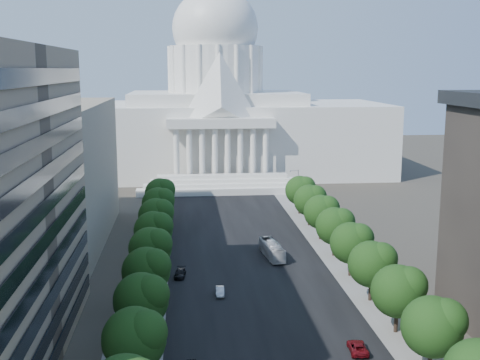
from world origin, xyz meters
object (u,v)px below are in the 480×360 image
object	(u,v)px
car_red	(358,347)
city_bus	(272,250)
car_silver	(220,291)
car_dark_b	(180,273)

from	to	relation	value
car_red	city_bus	xyz separation A→B (m)	(-5.35, 41.62, 0.90)
car_silver	city_bus	bearing A→B (deg)	61.90
car_dark_b	city_bus	xyz separation A→B (m)	(18.27, 9.84, 0.91)
car_silver	car_red	world-z (taller)	car_red
car_dark_b	city_bus	size ratio (longest dim) A/B	0.41
car_silver	city_bus	xyz separation A→B (m)	(11.61, 19.42, 0.92)
car_silver	car_dark_b	distance (m)	11.66
car_silver	car_dark_b	xyz separation A→B (m)	(-6.66, 9.58, 0.01)
car_silver	car_red	size ratio (longest dim) A/B	0.81
city_bus	car_red	bearing A→B (deg)	-89.44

